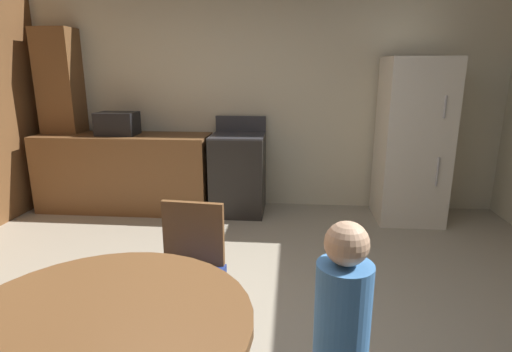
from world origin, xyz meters
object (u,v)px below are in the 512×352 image
object	(u,v)px
chair_north	(188,268)
person_child	(341,343)
oven_range	(238,173)
refrigerator	(412,141)
microwave	(117,124)

from	to	relation	value
chair_north	person_child	size ratio (longest dim) A/B	0.80
oven_range	person_child	xyz separation A→B (m)	(0.82, -3.11, 0.11)
refrigerator	person_child	distance (m)	3.26
microwave	chair_north	distance (m)	2.83
refrigerator	person_child	xyz separation A→B (m)	(-1.09, -3.06, -0.30)
oven_range	microwave	size ratio (longest dim) A/B	2.50
refrigerator	chair_north	distance (m)	3.03
chair_north	person_child	distance (m)	1.08
chair_north	oven_range	bearing A→B (deg)	-174.29
refrigerator	microwave	size ratio (longest dim) A/B	4.00
microwave	refrigerator	bearing A→B (deg)	-0.87
oven_range	refrigerator	xyz separation A→B (m)	(1.91, -0.05, 0.41)
oven_range	person_child	world-z (taller)	oven_range
microwave	person_child	distance (m)	3.84
oven_range	person_child	bearing A→B (deg)	-75.20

